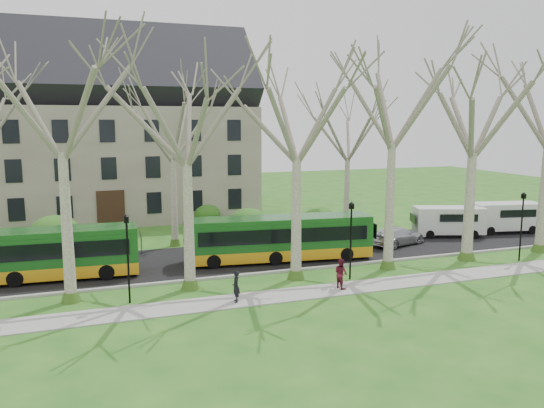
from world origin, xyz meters
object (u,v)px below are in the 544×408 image
Objects in this scene: bus_follow at (281,238)px; van_b at (505,218)px; pedestrian_b at (341,273)px; van_a at (449,222)px; bus_lead at (29,255)px; pedestrian_a at (236,286)px; sedan at (397,236)px.

bus_follow is 19.80m from van_b.
pedestrian_b is (-18.66, -8.50, -0.38)m from van_b.
van_a is 0.96× the size of van_b.
bus_lead reaches higher than pedestrian_a.
van_a is at bearing -69.24° from pedestrian_b.
bus_lead is 7.29× the size of pedestrian_b.
pedestrian_b is at bearing -20.80° from bus_lead.
van_a is at bearing 6.76° from bus_lead.
bus_follow reaches higher than pedestrian_a.
bus_follow is 9.40m from sedan.
pedestrian_a is at bearing -33.06° from bus_lead.
pedestrian_a is at bearing -135.99° from van_a.
bus_lead is at bearing -165.80° from van_b.
bus_follow is at bearing 1.12° from bus_lead.
bus_lead is at bearing 53.79° from pedestrian_b.
van_b reaches higher than sedan.
van_a is 16.11m from pedestrian_b.
pedestrian_b is at bearing -143.93° from van_b.
van_b is at bearing -103.82° from sedan.
bus_follow is 7.40× the size of pedestrian_a.
sedan is 10.44m from van_b.
van_b is (34.28, 1.57, -0.27)m from bus_lead.
sedan is (23.89, 0.69, -0.79)m from bus_lead.
pedestrian_a reaches higher than sedan.
pedestrian_b is at bearing 114.05° from sedan.
van_a is 5.17m from van_b.
van_a is at bearing -96.18° from sedan.
van_b is 20.51m from pedestrian_b.
bus_lead is 2.56× the size of sedan.
bus_lead is at bearing -175.11° from bus_follow.
pedestrian_a is at bearing -148.70° from van_b.
bus_follow is 8.23m from pedestrian_a.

